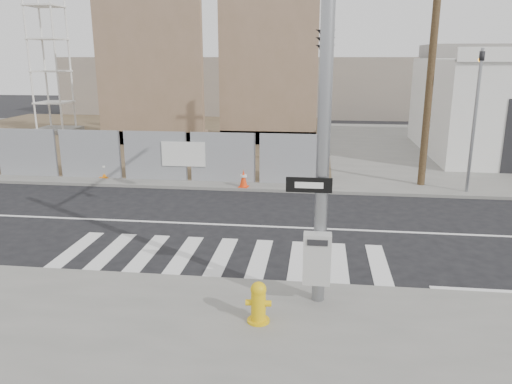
# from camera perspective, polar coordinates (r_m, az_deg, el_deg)

# --- Properties ---
(ground) EXTENTS (100.00, 100.00, 0.00)m
(ground) POSITION_cam_1_polar(r_m,az_deg,el_deg) (15.41, -2.17, -3.83)
(ground) COLOR black
(ground) RESTS_ON ground
(sidewalk_far) EXTENTS (50.00, 20.00, 0.12)m
(sidewalk_far) POSITION_cam_1_polar(r_m,az_deg,el_deg) (28.90, 2.33, 5.30)
(sidewalk_far) COLOR slate
(sidewalk_far) RESTS_ON ground
(signal_pole) EXTENTS (0.96, 5.87, 7.00)m
(signal_pole) POSITION_cam_1_polar(r_m,az_deg,el_deg) (12.33, 7.86, 13.95)
(signal_pole) COLOR gray
(signal_pole) RESTS_ON sidewalk_near
(far_signal_pole) EXTENTS (0.16, 0.20, 5.60)m
(far_signal_pole) POSITION_cam_1_polar(r_m,az_deg,el_deg) (19.84, 23.91, 9.47)
(far_signal_pole) COLOR gray
(far_signal_pole) RESTS_ON sidewalk_far
(chain_link_fence) EXTENTS (24.60, 0.04, 2.00)m
(chain_link_fence) POSITION_cam_1_polar(r_m,az_deg,el_deg) (23.33, -25.12, 4.13)
(chain_link_fence) COLOR gray
(chain_link_fence) RESTS_ON sidewalk_far
(concrete_wall_left) EXTENTS (6.00, 1.30, 8.00)m
(concrete_wall_left) POSITION_cam_1_polar(r_m,az_deg,el_deg) (29.06, -11.94, 11.64)
(concrete_wall_left) COLOR #7A6049
(concrete_wall_left) RESTS_ON sidewalk_far
(concrete_wall_right) EXTENTS (5.50, 1.30, 8.00)m
(concrete_wall_right) POSITION_cam_1_polar(r_m,az_deg,el_deg) (28.64, 1.40, 11.90)
(concrete_wall_right) COLOR #7A6049
(concrete_wall_right) RESTS_ON sidewalk_far
(utility_pole_right) EXTENTS (1.60, 0.28, 10.00)m
(utility_pole_right) POSITION_cam_1_polar(r_m,az_deg,el_deg) (20.29, 19.53, 14.88)
(utility_pole_right) COLOR brown
(utility_pole_right) RESTS_ON sidewalk_far
(fire_hydrant) EXTENTS (0.51, 0.47, 0.82)m
(fire_hydrant) POSITION_cam_1_polar(r_m,az_deg,el_deg) (9.68, 0.28, -12.48)
(fire_hydrant) COLOR #DEB20C
(fire_hydrant) RESTS_ON sidewalk_near
(traffic_cone_b) EXTENTS (0.39, 0.39, 0.74)m
(traffic_cone_b) POSITION_cam_1_polar(r_m,az_deg,el_deg) (23.27, -22.38, 2.80)
(traffic_cone_b) COLOR orange
(traffic_cone_b) RESTS_ON sidewalk_far
(traffic_cone_c) EXTENTS (0.44, 0.44, 0.74)m
(traffic_cone_c) POSITION_cam_1_polar(r_m,az_deg,el_deg) (21.87, -16.86, 2.56)
(traffic_cone_c) COLOR orange
(traffic_cone_c) RESTS_ON sidewalk_far
(traffic_cone_d) EXTENTS (0.40, 0.40, 0.69)m
(traffic_cone_d) POSITION_cam_1_polar(r_m,az_deg,el_deg) (19.35, -1.44, 1.55)
(traffic_cone_d) COLOR #F73A0D
(traffic_cone_d) RESTS_ON sidewalk_far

